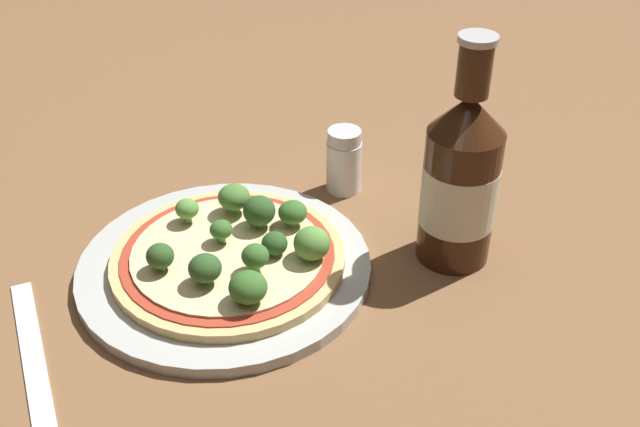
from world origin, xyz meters
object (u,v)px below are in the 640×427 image
(pepper_shaker, at_px, (344,161))
(fork, at_px, (32,353))
(pizza, at_px, (228,257))
(beer_bottle, at_px, (461,179))

(pepper_shaker, distance_m, fork, 0.38)
(pizza, xyz_separation_m, fork, (-0.18, -0.06, -0.02))
(beer_bottle, xyz_separation_m, pepper_shaker, (-0.06, 0.15, -0.05))
(beer_bottle, distance_m, fork, 0.41)
(pepper_shaker, bearing_deg, pizza, -145.79)
(fork, bearing_deg, pizza, -78.36)
(beer_bottle, relative_size, pepper_shaker, 3.08)
(pepper_shaker, height_order, fork, pepper_shaker)
(pizza, relative_size, fork, 1.13)
(pizza, height_order, pepper_shaker, pepper_shaker)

